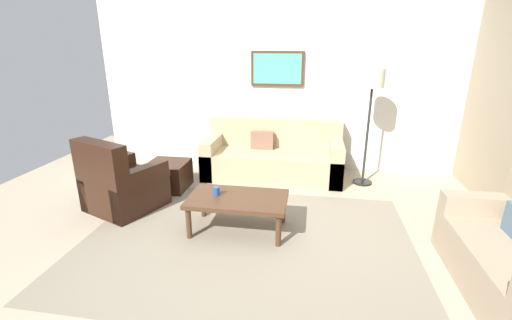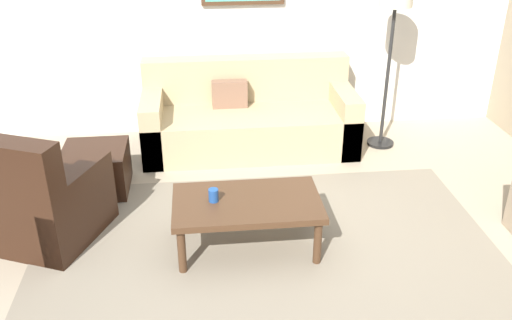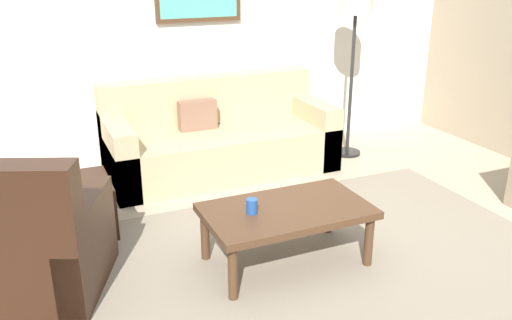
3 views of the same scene
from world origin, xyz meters
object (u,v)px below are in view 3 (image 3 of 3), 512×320
Objects in this scene: armchair_leather at (30,251)px; cup at (252,206)px; ottoman at (74,208)px; couch_main at (217,140)px; lamp_standing at (355,18)px; coffee_table at (287,215)px.

armchair_leather is 10.61× the size of cup.
cup reaches higher than ottoman.
armchair_leather is (-1.78, -1.59, 0.01)m from couch_main.
couch_main is at bearing 173.14° from lamp_standing.
armchair_leather is 0.95× the size of coffee_table.
couch_main reaches higher than ottoman.
couch_main is 1.26× the size of lamp_standing.
coffee_table reaches higher than ottoman.
armchair_leather is 1.61m from coffee_table.
ottoman is (-1.45, -0.83, -0.10)m from couch_main.
couch_main is 1.96× the size of coffee_table.
armchair_leather is at bearing 169.09° from cup.
coffee_table is 0.27m from cup.
ottoman is 5.67× the size of cup.
armchair_leather reaches higher than ottoman.
lamp_standing is (1.59, 1.70, 1.05)m from coffee_table.
coffee_table is 0.64× the size of lamp_standing.
couch_main is 3.85× the size of ottoman.
couch_main is at bearing 76.88° from cup.
ottoman is at bearing 140.68° from coffee_table.
cup is at bearing -137.44° from lamp_standing.
cup is at bearing 176.19° from coffee_table.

